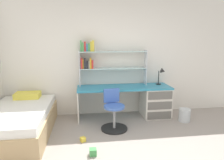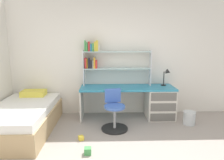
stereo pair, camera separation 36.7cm
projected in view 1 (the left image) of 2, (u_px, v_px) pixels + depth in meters
name	position (u px, v px, depth m)	size (l,w,h in m)	color
room_shell	(54.00, 62.00, 3.36)	(6.04, 5.67, 2.72)	white
desk	(147.00, 99.00, 4.56)	(2.05, 0.61, 0.71)	teal
bookshelf_hutch	(102.00, 60.00, 4.44)	(1.51, 0.22, 1.00)	silver
desk_lamp	(162.00, 74.00, 4.58)	(0.20, 0.17, 0.38)	black
swivel_chair	(114.00, 114.00, 3.92)	(0.52, 0.52, 0.78)	black
bed_platform	(19.00, 122.00, 3.65)	(1.10, 1.87, 0.63)	tan
waste_bin	(185.00, 115.00, 4.32)	(0.24, 0.24, 0.27)	silver
toy_block_yellow_0	(83.00, 139.00, 3.46)	(0.08, 0.08, 0.08)	gold
toy_block_green_3	(93.00, 152.00, 3.04)	(0.10, 0.10, 0.10)	#479E51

